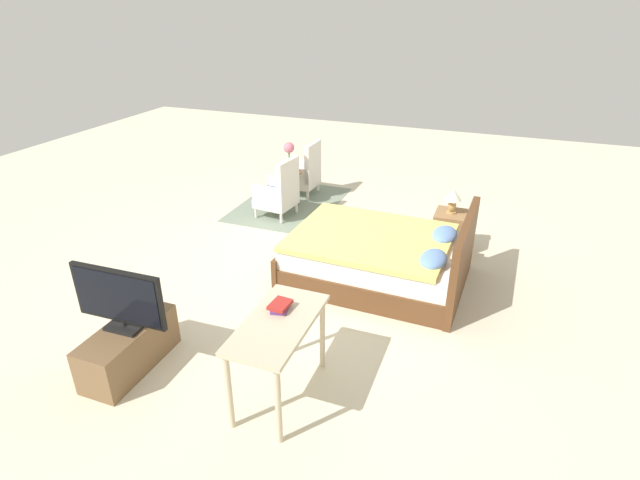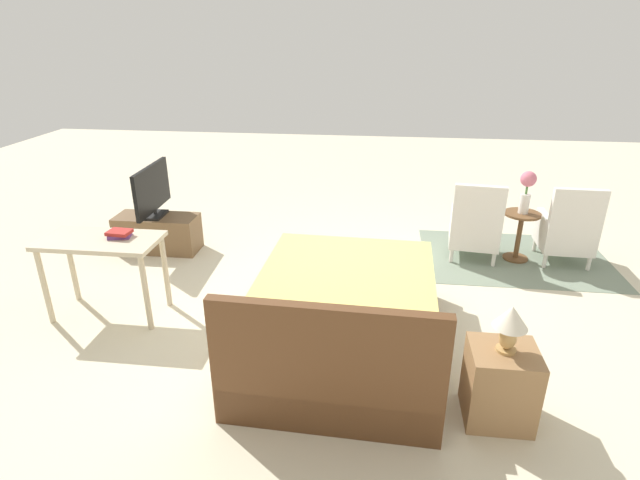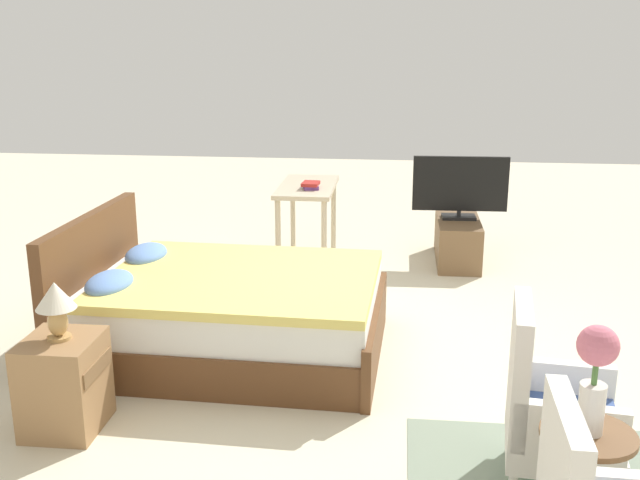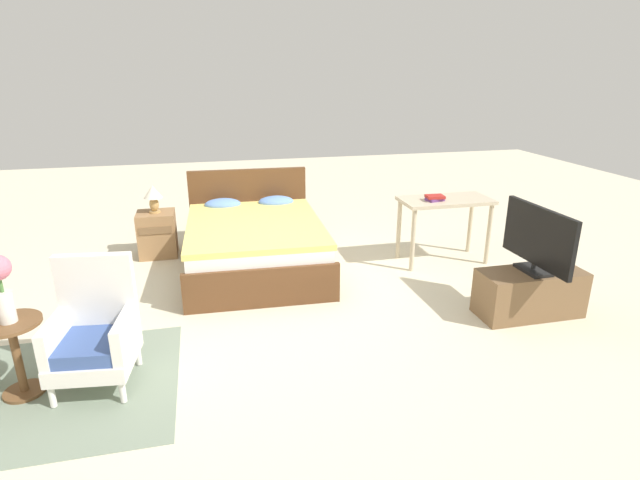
{
  "view_description": "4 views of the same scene",
  "coord_description": "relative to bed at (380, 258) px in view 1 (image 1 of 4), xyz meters",
  "views": [
    {
      "loc": [
        4.98,
        2.12,
        3.12
      ],
      "look_at": [
        0.26,
        0.33,
        0.63
      ],
      "focal_mm": 28.0,
      "sensor_mm": 36.0,
      "label": 1
    },
    {
      "loc": [
        -0.4,
        4.41,
        2.47
      ],
      "look_at": [
        0.11,
        0.15,
        0.64
      ],
      "focal_mm": 28.0,
      "sensor_mm": 36.0,
      "label": 2
    },
    {
      "loc": [
        -4.91,
        -0.25,
        2.19
      ],
      "look_at": [
        0.25,
        0.32,
        0.72
      ],
      "focal_mm": 42.0,
      "sensor_mm": 36.0,
      "label": 3
    },
    {
      "loc": [
        -0.67,
        -4.45,
        2.19
      ],
      "look_at": [
        0.35,
        -0.11,
        0.64
      ],
      "focal_mm": 28.0,
      "sensor_mm": 36.0,
      "label": 4
    }
  ],
  "objects": [
    {
      "name": "ground_plane",
      "position": [
        0.17,
        -0.94,
        -0.3
      ],
      "size": [
        16.0,
        16.0,
        0.0
      ],
      "primitive_type": "plane",
      "color": "beige"
    },
    {
      "name": "floor_rug",
      "position": [
        -1.85,
        -2.02,
        -0.29
      ],
      "size": [
        2.1,
        1.5,
        0.01
      ],
      "color": "gray",
      "rests_on": "ground_plane"
    },
    {
      "name": "bed",
      "position": [
        0.0,
        0.0,
        0.0
      ],
      "size": [
        1.57,
        2.11,
        0.96
      ],
      "color": "brown",
      "rests_on": "ground_plane"
    },
    {
      "name": "armchair_by_window_left",
      "position": [
        -2.35,
        -1.96,
        0.08
      ],
      "size": [
        0.55,
        0.55,
        0.92
      ],
      "color": "white",
      "rests_on": "floor_rug"
    },
    {
      "name": "armchair_by_window_right",
      "position": [
        -1.35,
        -1.96,
        0.08
      ],
      "size": [
        0.6,
        0.6,
        0.92
      ],
      "color": "white",
      "rests_on": "floor_rug"
    },
    {
      "name": "side_table",
      "position": [
        -1.85,
        -2.0,
        0.06
      ],
      "size": [
        0.4,
        0.4,
        0.57
      ],
      "color": "brown",
      "rests_on": "ground_plane"
    },
    {
      "name": "flower_vase",
      "position": [
        -1.85,
        -2.0,
        0.56
      ],
      "size": [
        0.17,
        0.17,
        0.48
      ],
      "color": "silver",
      "rests_on": "side_table"
    },
    {
      "name": "nightstand",
      "position": [
        -1.11,
        0.66,
        -0.03
      ],
      "size": [
        0.44,
        0.41,
        0.54
      ],
      "color": "#997047",
      "rests_on": "ground_plane"
    },
    {
      "name": "table_lamp",
      "position": [
        -1.11,
        0.66,
        0.46
      ],
      "size": [
        0.22,
        0.22,
        0.33
      ],
      "color": "tan",
      "rests_on": "nightstand"
    },
    {
      "name": "tv_stand",
      "position": [
        2.35,
        -1.75,
        -0.08
      ],
      "size": [
        0.96,
        0.4,
        0.43
      ],
      "color": "brown",
      "rests_on": "ground_plane"
    },
    {
      "name": "tv_flatscreen",
      "position": [
        2.35,
        -1.75,
        0.45
      ],
      "size": [
        0.21,
        0.9,
        0.6
      ],
      "color": "black",
      "rests_on": "tv_stand"
    },
    {
      "name": "vanity_desk",
      "position": [
        2.18,
        -0.31,
        0.35
      ],
      "size": [
        1.04,
        0.52,
        0.76
      ],
      "color": "beige",
      "rests_on": "ground_plane"
    },
    {
      "name": "book_stack",
      "position": [
        2.02,
        -0.36,
        0.49
      ],
      "size": [
        0.21,
        0.17,
        0.06
      ],
      "color": "#66387A",
      "rests_on": "vanity_desk"
    }
  ]
}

